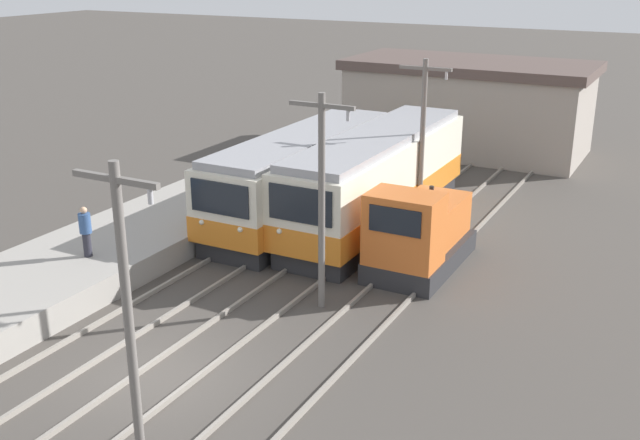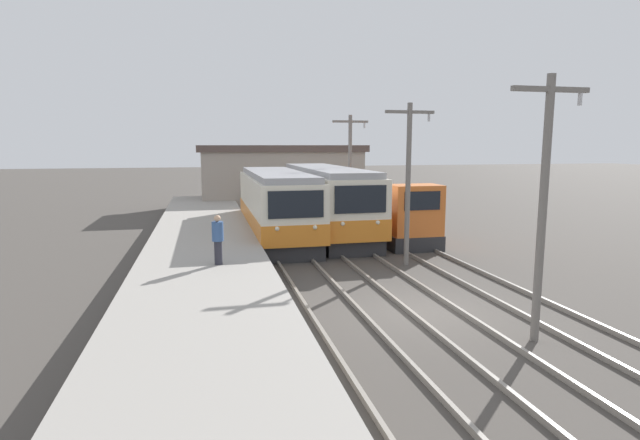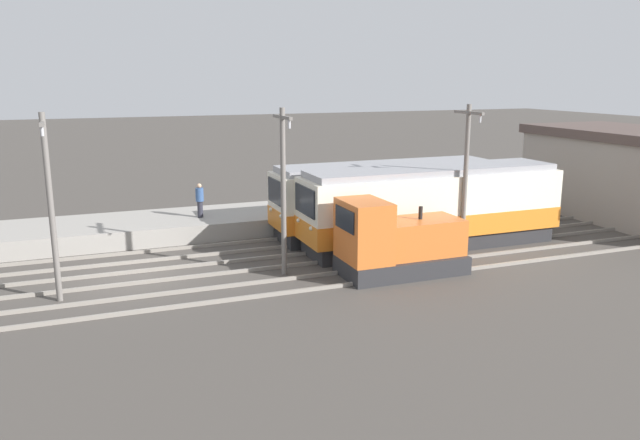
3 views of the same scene
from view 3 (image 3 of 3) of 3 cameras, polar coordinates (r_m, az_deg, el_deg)
ground_plane at (r=24.98m, az=-16.54°, el=-5.04°), size 200.00×200.00×0.00m
platform_left at (r=30.88m, az=-17.62°, el=-0.87°), size 4.50×54.00×0.85m
track_left at (r=27.44m, az=-17.03°, el=-3.31°), size 1.54×60.00×0.14m
track_center at (r=24.77m, az=-16.51°, el=-5.03°), size 1.54×60.00×0.14m
track_right at (r=21.93m, az=-15.80°, el=-7.33°), size 1.54×60.00×0.14m
commuter_train_left at (r=30.29m, az=6.10°, el=1.72°), size 2.84×11.26×3.47m
commuter_train_center at (r=28.28m, az=10.15°, el=0.91°), size 2.84×12.13×3.62m
shunting_locomotive at (r=24.22m, az=6.94°, el=-2.17°), size 2.40×4.87×3.00m
catenary_mast_near at (r=22.44m, az=-23.44°, el=1.66°), size 2.00×0.20×6.39m
catenary_mast_mid at (r=23.51m, az=-3.38°, el=3.19°), size 2.00×0.20×6.39m
catenary_mast_far at (r=27.07m, az=13.18°, el=4.17°), size 2.00×0.20×6.39m
person_on_platform at (r=30.52m, az=-10.94°, el=1.90°), size 0.38×0.38×1.66m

